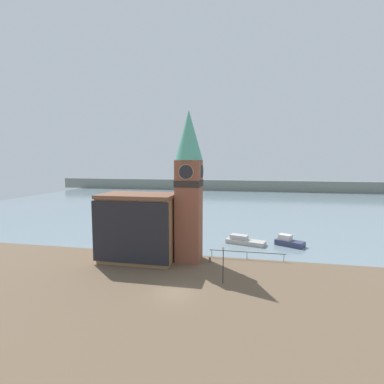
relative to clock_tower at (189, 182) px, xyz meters
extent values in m
plane|color=brown|center=(0.79, -10.76, -11.07)|extent=(160.00, 160.00, 0.00)
cube|color=gray|center=(0.79, 62.33, -11.07)|extent=(160.00, 120.00, 0.00)
cube|color=gray|center=(0.79, 102.33, -8.57)|extent=(180.00, 3.00, 5.00)
cube|color=#333338|center=(8.02, 2.08, -10.02)|extent=(10.73, 0.08, 0.08)
cylinder|color=#333338|center=(2.96, 2.08, -10.54)|extent=(0.07, 0.07, 1.05)
cylinder|color=#333338|center=(8.02, 2.08, -10.54)|extent=(0.07, 0.07, 1.05)
cylinder|color=#333338|center=(13.09, 2.08, -10.54)|extent=(0.07, 0.07, 1.05)
cube|color=brown|center=(-0.01, 0.01, -4.04)|extent=(3.33, 3.33, 14.05)
cube|color=#2D2823|center=(-0.01, 0.01, -0.18)|extent=(3.45, 3.45, 0.90)
cylinder|color=tan|center=(-0.01, -1.72, 1.45)|extent=(2.05, 0.12, 2.05)
cylinder|color=#232328|center=(-0.01, -1.80, 1.45)|extent=(1.86, 0.12, 1.86)
cylinder|color=tan|center=(1.72, 0.01, 1.45)|extent=(0.12, 2.05, 2.05)
cylinder|color=#232328|center=(1.80, 0.01, 1.45)|extent=(0.12, 1.86, 1.86)
cone|color=#51A88E|center=(-0.01, 0.01, 6.36)|extent=(3.83, 3.83, 6.75)
cube|color=#9E754C|center=(-7.00, -1.05, -6.62)|extent=(10.07, 6.16, 8.90)
cube|color=brown|center=(-7.00, -1.05, -1.92)|extent=(10.47, 6.56, 0.50)
cube|color=#232328|center=(-7.00, -4.28, -6.44)|extent=(10.57, 0.30, 8.19)
cube|color=#B7B2A8|center=(7.62, 10.00, -10.71)|extent=(6.84, 3.91, 0.71)
cube|color=#B2B2B2|center=(6.50, 10.33, -9.99)|extent=(3.17, 2.26, 0.73)
cube|color=#333856|center=(14.79, 10.43, -10.62)|extent=(4.94, 3.96, 0.89)
cube|color=silver|center=(14.08, 10.82, -9.74)|extent=(2.43, 2.20, 0.88)
cylinder|color=brown|center=(3.02, -0.17, -10.79)|extent=(0.28, 0.28, 0.55)
sphere|color=brown|center=(3.02, -0.17, -10.52)|extent=(0.29, 0.29, 0.29)
cylinder|color=black|center=(5.52, -7.01, -9.06)|extent=(0.10, 0.10, 4.03)
sphere|color=silver|center=(5.52, -7.01, -6.95)|extent=(0.32, 0.32, 0.32)
camera|label=1|loc=(8.77, -40.12, 2.86)|focal=28.00mm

